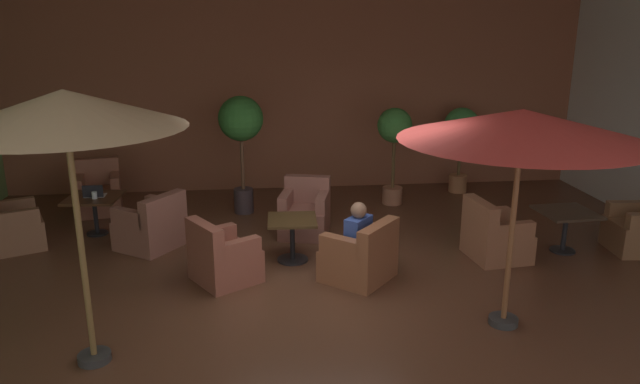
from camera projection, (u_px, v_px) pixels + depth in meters
The scene contains 20 objects.
ground_plane at pixel (324, 289), 7.40m from camera, with size 11.35×9.63×0.02m, color #543322.
wall_back_brick at pixel (296, 94), 11.43m from camera, with size 11.35×0.08×3.74m, color #92533A.
cafe_table_front_left at pixel (94, 203), 9.16m from camera, with size 0.85×0.85×0.61m.
armchair_front_left_north at pixel (11, 228), 8.64m from camera, with size 1.01×1.01×0.82m.
armchair_front_left_east at pixel (152, 227), 8.67m from camera, with size 1.09×1.11×0.84m.
armchair_front_left_south at pixel (99, 193), 10.29m from camera, with size 0.86×0.88×0.92m.
cafe_table_front_right at pixel (566, 219), 8.46m from camera, with size 0.80×0.80×0.61m.
armchair_front_right_east at pixel (494, 237), 8.28m from camera, with size 0.83×0.86×0.86m.
cafe_table_mid_center at pixel (292, 230), 8.15m from camera, with size 0.69×0.69×0.61m.
armchair_mid_center_north at pixel (223, 258), 7.53m from camera, with size 1.00×1.01×0.84m.
armchair_mid_center_east at pixel (360, 257), 7.59m from camera, with size 1.10×1.11×0.80m.
armchair_mid_center_south at pixel (305, 213), 9.23m from camera, with size 0.89×0.94×0.88m.
patio_umbrella_tall_red at pixel (65, 111), 5.13m from camera, with size 2.12×2.12×2.67m.
patio_umbrella_center_beige at pixel (522, 126), 5.91m from camera, with size 2.51×2.51×2.39m.
potted_tree_left_corner at pixel (241, 127), 9.93m from camera, with size 0.76×0.76×2.04m.
potted_tree_mid_left at pixel (394, 136), 10.51m from camera, with size 0.62×0.62×1.77m.
potted_tree_mid_right at pixel (461, 132), 11.29m from camera, with size 0.67×0.67×1.66m.
patron_blue_shirt at pixel (358, 228), 7.51m from camera, with size 0.41×0.43×0.62m.
iced_drink_cup at pixel (94, 195), 9.01m from camera, with size 0.08×0.08×0.11m, color white.
open_laptop at pixel (94, 194), 9.11m from camera, with size 0.31×0.23×0.20m.
Camera 1 is at (-0.78, -6.72, 3.23)m, focal length 33.03 mm.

